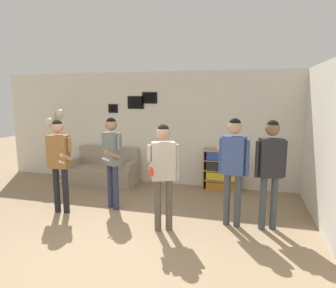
% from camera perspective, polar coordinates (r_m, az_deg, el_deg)
% --- Properties ---
extents(ground_plane, '(20.00, 20.00, 0.00)m').
position_cam_1_polar(ground_plane, '(4.36, -14.59, -20.67)').
color(ground_plane, '#937A5B').
extents(wall_back, '(8.63, 0.08, 2.70)m').
position_cam_1_polar(wall_back, '(7.22, -0.70, 2.96)').
color(wall_back, silver).
rests_on(wall_back, ground_plane).
extents(wall_right, '(0.06, 6.02, 2.70)m').
position_cam_1_polar(wall_right, '(5.27, 28.03, -0.59)').
color(wall_right, silver).
rests_on(wall_right, ground_plane).
extents(couch, '(1.65, 0.80, 0.85)m').
position_cam_1_polar(couch, '(7.54, -12.02, -5.22)').
color(couch, gray).
rests_on(couch, ground_plane).
extents(bookshelf, '(0.87, 0.30, 0.92)m').
position_cam_1_polar(bookshelf, '(6.92, 10.34, -5.00)').
color(bookshelf, '#A87F51').
rests_on(bookshelf, ground_plane).
extents(floor_lamp, '(0.41, 0.44, 1.82)m').
position_cam_1_polar(floor_lamp, '(7.70, -20.54, 3.43)').
color(floor_lamp, '#ADA89E').
rests_on(floor_lamp, ground_plane).
extents(person_player_foreground_left, '(0.51, 0.45, 1.72)m').
position_cam_1_polar(person_player_foreground_left, '(5.76, -20.06, -2.18)').
color(person_player_foreground_left, black).
rests_on(person_player_foreground_left, ground_plane).
extents(person_player_foreground_center, '(0.44, 0.60, 1.75)m').
position_cam_1_polar(person_player_foreground_center, '(5.70, -10.64, -1.68)').
color(person_player_foreground_center, '#2D334C').
rests_on(person_player_foreground_center, ground_plane).
extents(person_watcher_holding_cup, '(0.47, 0.54, 1.72)m').
position_cam_1_polar(person_watcher_holding_cup, '(4.68, -0.90, -4.24)').
color(person_watcher_holding_cup, brown).
rests_on(person_watcher_holding_cup, ground_plane).
extents(person_spectator_near_bookshelf, '(0.49, 0.28, 1.80)m').
position_cam_1_polar(person_spectator_near_bookshelf, '(4.96, 12.39, -3.00)').
color(person_spectator_near_bookshelf, '#3D4247').
rests_on(person_spectator_near_bookshelf, ground_plane).
extents(person_spectator_far_right, '(0.48, 0.29, 1.78)m').
position_cam_1_polar(person_spectator_far_right, '(4.98, 18.96, -3.38)').
color(person_spectator_far_right, '#3D4247').
rests_on(person_spectator_far_right, ground_plane).
extents(drinking_cup, '(0.08, 0.08, 0.11)m').
position_cam_1_polar(drinking_cup, '(6.82, 9.68, -0.74)').
color(drinking_cup, white).
rests_on(drinking_cup, bookshelf).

